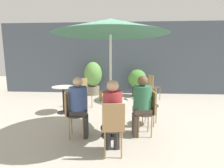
% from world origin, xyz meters
% --- Properties ---
extents(ground_plane, '(20.00, 20.00, 0.00)m').
position_xyz_m(ground_plane, '(0.00, 0.00, 0.00)').
color(ground_plane, '#B2A899').
extents(storefront_wall, '(10.00, 0.06, 3.00)m').
position_xyz_m(storefront_wall, '(0.00, 4.20, 1.50)').
color(storefront_wall, '#4C5666').
rests_on(storefront_wall, ground_plane).
extents(cafe_table_near, '(0.67, 0.67, 0.75)m').
position_xyz_m(cafe_table_near, '(0.05, 0.00, 0.55)').
color(cafe_table_near, black).
rests_on(cafe_table_near, ground_plane).
extents(cafe_table_far, '(0.62, 0.62, 0.75)m').
position_xyz_m(cafe_table_far, '(-1.40, 1.40, 0.53)').
color(cafe_table_far, black).
rests_on(cafe_table_far, ground_plane).
extents(bistro_chair_0, '(0.41, 0.40, 0.91)m').
position_xyz_m(bistro_chair_0, '(-0.71, -0.09, 0.55)').
color(bistro_chair_0, '#42382D').
rests_on(bistro_chair_0, ground_plane).
extents(bistro_chair_1, '(0.40, 0.41, 0.91)m').
position_xyz_m(bistro_chair_1, '(0.14, -0.76, 0.55)').
color(bistro_chair_1, '#42382D').
rests_on(bistro_chair_1, ground_plane).
extents(bistro_chair_2, '(0.41, 0.40, 0.91)m').
position_xyz_m(bistro_chair_2, '(0.81, 0.10, 0.55)').
color(bistro_chair_2, '#42382D').
rests_on(bistro_chair_2, ground_plane).
extents(bistro_chair_3, '(0.46, 0.46, 0.91)m').
position_xyz_m(bistro_chair_3, '(-0.93, 1.98, 0.55)').
color(bistro_chair_3, '#42382D').
rests_on(bistro_chair_3, ground_plane).
extents(bistro_chair_4, '(0.44, 0.42, 0.91)m').
position_xyz_m(bistro_chair_4, '(1.39, 3.10, 0.55)').
color(bistro_chair_4, '#42382D').
rests_on(bistro_chair_4, ground_plane).
extents(bistro_chair_5, '(0.43, 0.44, 0.91)m').
position_xyz_m(bistro_chair_5, '(0.89, 0.59, 0.55)').
color(bistro_chair_5, '#42382D').
rests_on(bistro_chair_5, ground_plane).
extents(seated_person_0, '(0.37, 0.35, 1.20)m').
position_xyz_m(seated_person_0, '(-0.56, -0.07, 0.72)').
color(seated_person_0, '#2D2D33').
rests_on(seated_person_0, ground_plane).
extents(seated_person_1, '(0.31, 0.34, 1.24)m').
position_xyz_m(seated_person_1, '(0.13, -0.61, 0.74)').
color(seated_person_1, '#2D2D33').
rests_on(seated_person_1, ground_plane).
extents(seated_person_2, '(0.38, 0.36, 1.23)m').
position_xyz_m(seated_person_2, '(0.66, 0.08, 0.73)').
color(seated_person_2, brown).
rests_on(seated_person_2, ground_plane).
extents(beer_glass_0, '(0.06, 0.06, 0.16)m').
position_xyz_m(beer_glass_0, '(0.25, 0.02, 0.83)').
color(beer_glass_0, silver).
rests_on(beer_glass_0, cafe_table_near).
extents(beer_glass_1, '(0.06, 0.06, 0.20)m').
position_xyz_m(beer_glass_1, '(-0.14, -0.07, 0.85)').
color(beer_glass_1, '#B28433').
rests_on(beer_glass_1, cafe_table_near).
extents(potted_plant_0, '(0.73, 0.73, 1.37)m').
position_xyz_m(potted_plant_0, '(-0.96, 3.79, 0.76)').
color(potted_plant_0, slate).
rests_on(potted_plant_0, ground_plane).
extents(potted_plant_1, '(0.72, 0.72, 1.08)m').
position_xyz_m(potted_plant_1, '(0.85, 3.63, 0.65)').
color(potted_plant_1, '#47423D').
rests_on(potted_plant_1, ground_plane).
extents(umbrella, '(2.14, 2.14, 2.28)m').
position_xyz_m(umbrella, '(0.05, 0.00, 2.14)').
color(umbrella, silver).
rests_on(umbrella, ground_plane).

